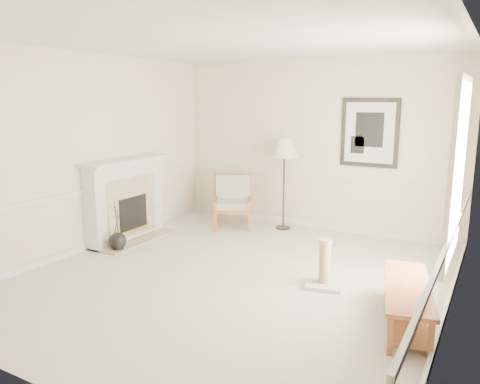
% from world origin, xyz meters
% --- Properties ---
extents(ground, '(5.50, 5.50, 0.00)m').
position_xyz_m(ground, '(0.00, 0.00, 0.00)').
color(ground, silver).
rests_on(ground, ground).
extents(room, '(5.04, 5.54, 2.92)m').
position_xyz_m(room, '(0.14, 0.08, 1.87)').
color(room, '#F4E1BE').
rests_on(room, ground).
extents(fireplace, '(0.64, 1.64, 1.31)m').
position_xyz_m(fireplace, '(-2.34, 0.60, 0.64)').
color(fireplace, white).
rests_on(fireplace, ground).
extents(floor_vase, '(0.26, 0.26, 0.76)m').
position_xyz_m(floor_vase, '(-2.04, 0.06, 0.14)').
color(floor_vase, black).
rests_on(floor_vase, ground).
extents(armchair, '(0.94, 0.95, 0.89)m').
position_xyz_m(armchair, '(-1.27, 2.15, 0.48)').
color(armchair, '#995F31').
rests_on(armchair, ground).
extents(floor_lamp, '(0.64, 0.64, 1.57)m').
position_xyz_m(floor_lamp, '(-0.39, 2.40, 1.37)').
color(floor_lamp, black).
rests_on(floor_lamp, ground).
extents(bench, '(0.75, 1.51, 0.41)m').
position_xyz_m(bench, '(2.15, -0.22, 0.28)').
color(bench, '#995F31').
rests_on(bench, ground).
extents(scratching_post, '(0.50, 0.50, 0.60)m').
position_xyz_m(scratching_post, '(1.11, 0.29, 0.19)').
color(scratching_post, beige).
rests_on(scratching_post, ground).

